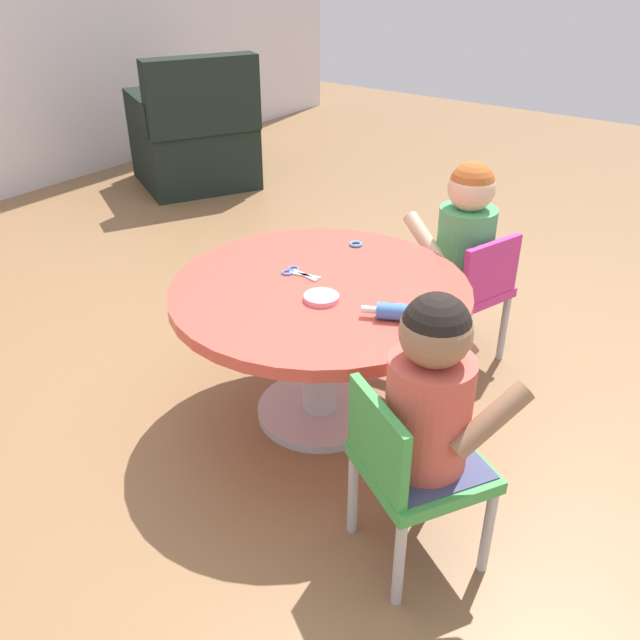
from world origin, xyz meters
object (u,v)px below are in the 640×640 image
(seated_child_left, at_px, (432,391))
(craft_table, at_px, (320,315))
(armchair_dark, at_px, (195,139))
(rolling_pin, at_px, (401,312))
(child_chair_left, at_px, (411,468))
(craft_scissors, at_px, (297,273))
(child_chair_right, at_px, (467,290))
(seated_child_right, at_px, (466,231))

(seated_child_left, bearing_deg, craft_table, 60.04)
(armchair_dark, relative_size, rolling_pin, 4.47)
(craft_table, relative_size, seated_child_left, 1.89)
(child_chair_left, height_order, armchair_dark, armchair_dark)
(child_chair_left, relative_size, seated_child_left, 1.05)
(child_chair_left, relative_size, craft_scissors, 3.97)
(craft_table, xyz_separation_m, rolling_pin, (-0.04, -0.32, 0.13))
(craft_table, bearing_deg, seated_child_left, -119.96)
(child_chair_left, relative_size, child_chair_right, 1.00)
(rolling_pin, bearing_deg, child_chair_left, -144.30)
(craft_scissors, bearing_deg, craft_table, -102.08)
(craft_table, bearing_deg, child_chair_right, -20.81)
(craft_table, xyz_separation_m, craft_scissors, (0.02, 0.11, 0.11))
(craft_table, relative_size, seated_child_right, 1.89)
(armchair_dark, xyz_separation_m, craft_scissors, (-1.52, -2.04, 0.20))
(child_chair_left, bearing_deg, child_chair_right, 17.89)
(rolling_pin, bearing_deg, craft_table, 83.18)
(craft_table, xyz_separation_m, armchair_dark, (1.54, 2.15, -0.09))
(child_chair_left, xyz_separation_m, rolling_pin, (0.33, 0.23, 0.23))
(craft_table, bearing_deg, armchair_dark, 54.36)
(seated_child_left, height_order, child_chair_right, seated_child_left)
(rolling_pin, bearing_deg, armchair_dark, 57.38)
(seated_child_right, bearing_deg, craft_scissors, 152.97)
(craft_table, xyz_separation_m, child_chair_left, (-0.36, -0.55, -0.09))
(armchair_dark, height_order, rolling_pin, armchair_dark)
(craft_table, relative_size, child_chair_left, 1.80)
(seated_child_left, distance_m, armchair_dark, 3.32)
(child_chair_left, xyz_separation_m, craft_scissors, (0.39, 0.67, 0.20))
(craft_table, xyz_separation_m, seated_child_left, (-0.33, -0.57, 0.14))
(child_chair_left, bearing_deg, rolling_pin, 35.70)
(seated_child_right, bearing_deg, craft_table, 162.64)
(child_chair_left, xyz_separation_m, child_chair_right, (0.98, 0.32, 0.00))
(seated_child_right, distance_m, rolling_pin, 0.68)
(craft_table, height_order, seated_child_right, seated_child_right)
(seated_child_right, height_order, craft_scissors, seated_child_right)
(craft_table, height_order, child_chair_right, child_chair_right)
(craft_table, distance_m, seated_child_right, 0.68)
(seated_child_right, xyz_separation_m, rolling_pin, (-0.67, -0.12, -0.00))
(craft_table, height_order, armchair_dark, armchair_dark)
(child_chair_right, bearing_deg, child_chair_left, -162.11)
(armchair_dark, bearing_deg, craft_scissors, -126.67)
(seated_child_right, bearing_deg, armchair_dark, 68.79)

